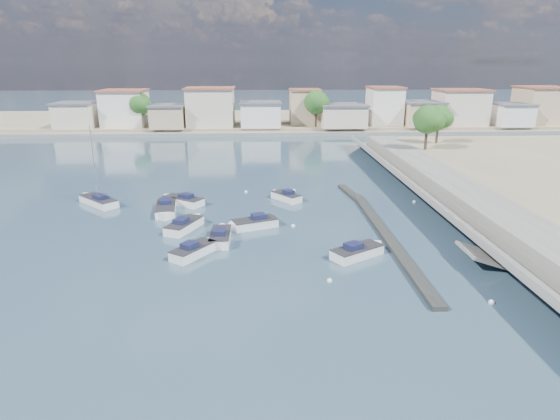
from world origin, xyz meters
The scene contains 17 objects.
ground centered at (0.00, 40.00, 0.00)m, with size 400.00×400.00×0.00m, color #2D455B.
seawall_walkway centered at (18.50, 13.00, 0.90)m, with size 5.00×90.00×1.80m, color slate.
breakwater centered at (6.90, 12.69, 0.17)m, with size 2.00×31.02×0.35m.
far_shore_land centered at (0.00, 92.00, 0.70)m, with size 160.00×40.00×1.40m, color gray.
far_shore_quay centered at (0.00, 71.00, 0.40)m, with size 160.00×2.50×0.80m, color slate.
far_town centered at (10.71, 76.92, 4.93)m, with size 113.01×12.80×8.35m.
shore_trees centered at (8.34, 68.11, 6.22)m, with size 74.56×38.32×7.92m.
motorboat_a centered at (-7.82, 10.03, 0.38)m, with size 1.70×4.79×1.48m.
motorboat_b centered at (-9.64, 6.87, 0.38)m, with size 3.66×4.21×1.48m.
motorboat_c centered at (-12.99, 21.33, 0.38)m, with size 4.85×4.01×1.48m.
motorboat_d centered at (-5.07, 13.22, 0.38)m, with size 4.78×3.21×1.48m.
motorboat_e centered at (-11.35, 13.14, 0.38)m, with size 3.38×4.91×1.48m.
motorboat_f centered at (-1.45, 22.45, 0.38)m, with size 3.51×3.92×1.48m.
motorboat_g centered at (-14.16, 18.21, 0.38)m, with size 2.69×5.79×1.48m.
motorboat_h centered at (3.68, 6.02, 0.38)m, with size 4.66×3.84×1.48m.
sailboat centered at (-22.29, 21.62, 0.42)m, with size 5.21×5.13×9.00m.
mooring_buoys centered at (2.84, 14.30, 0.05)m, with size 19.41×28.73×0.41m.
Camera 1 is at (-4.24, -28.72, 15.08)m, focal length 30.00 mm.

